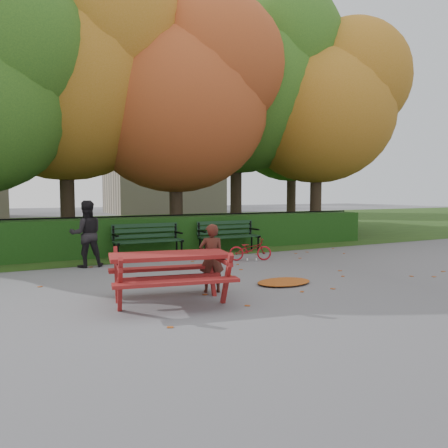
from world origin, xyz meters
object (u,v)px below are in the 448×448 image
tree_d (248,80)px  bench_right (228,234)px  tree_e (328,103)px  bench_left (147,238)px  tree_c (188,96)px  picnic_table (170,265)px  child (211,258)px  tree_g (301,116)px  tree_b (78,70)px  bicycle (250,249)px  adult (86,234)px

tree_d → bench_right: (-2.78, -3.53, -5.46)m
tree_e → bench_left: bearing=-165.2°
tree_c → picnic_table: bearing=-115.3°
tree_e → bench_left: tree_e is taller
tree_e → child: tree_e is taller
tree_c → child: 8.25m
tree_c → tree_e: tree_e is taller
tree_e → tree_g: (1.81, 3.99, 0.29)m
tree_d → child: 11.03m
bench_right → child: 5.15m
tree_c → child: (-2.42, -6.65, -4.24)m
tree_b → bicycle: size_ratio=8.27×
child → bicycle: size_ratio=1.10×
tree_g → bicycle: (-7.53, -7.78, -5.09)m
tree_d → tree_e: (2.64, -1.46, -0.90)m
tree_c → bicycle: (-0.03, -3.98, -4.55)m
tree_b → bench_right: size_ratio=4.88×
tree_b → picnic_table: size_ratio=4.33×
adult → bench_left: bearing=-152.6°
picnic_table → tree_d: bearing=63.4°
tree_e → child: (-8.11, -6.46, -4.50)m
tree_b → tree_e: (8.97, -0.98, -0.32)m
tree_e → bicycle: tree_e is taller
tree_c → bench_left: bearing=-133.4°
bench_left → child: 4.40m
tree_d → child: size_ratio=8.19×
tree_e → picnic_table: size_ratio=4.02×
picnic_table → child: bearing=32.7°
tree_c → child: tree_c is taller
bench_left → child: (-0.29, -4.39, 0.07)m
bench_left → adult: adult is taller
bench_right → tree_d: bearing=51.8°
child → picnic_table: bearing=40.0°
tree_b → picnic_table: tree_b is taller
tree_g → bench_left: (-9.63, -6.06, -4.85)m
tree_b → tree_g: bearing=15.6°
bench_left → bicycle: size_ratio=1.69×
bench_left → adult: bearing=-154.7°
picnic_table → tree_g: bearing=55.9°
tree_b → tree_d: tree_d is taller
tree_b → tree_c: (3.28, -0.78, -0.58)m
child → bicycle: bearing=-113.7°
picnic_table → adult: size_ratio=1.33×
tree_c → tree_b: bearing=166.5°
tree_c → tree_g: bearing=26.9°
tree_d → picnic_table: tree_d is taller
child → adult: bearing=-50.4°
adult → tree_b: bearing=-96.1°
tree_e → picnic_table: bearing=-142.9°
tree_d → bicycle: size_ratio=9.01×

